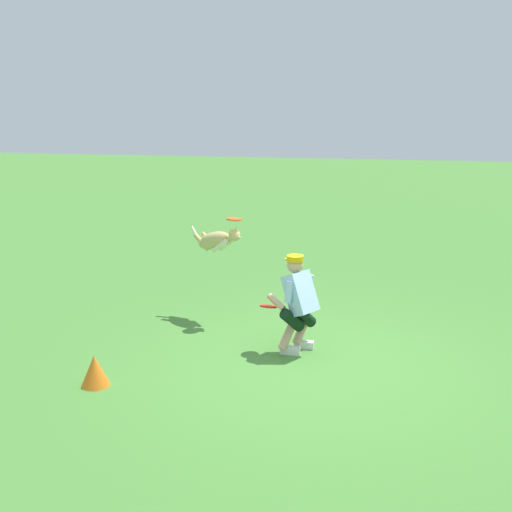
% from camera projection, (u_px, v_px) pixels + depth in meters
% --- Properties ---
extents(ground_plane, '(60.00, 60.00, 0.00)m').
position_uv_depth(ground_plane, '(316.00, 364.00, 7.76)').
color(ground_plane, '#458134').
extents(person, '(0.71, 0.62, 1.29)m').
position_uv_depth(person, '(298.00, 301.00, 8.01)').
color(person, silver).
rests_on(person, ground_plane).
extents(dog, '(0.96, 0.59, 0.47)m').
position_uv_depth(dog, '(217.00, 240.00, 9.23)').
color(dog, tan).
extents(frisbee_flying, '(0.32, 0.32, 0.04)m').
position_uv_depth(frisbee_flying, '(234.00, 219.00, 8.92)').
color(frisbee_flying, '#E7581A').
extents(frisbee_held, '(0.30, 0.30, 0.08)m').
position_uv_depth(frisbee_held, '(268.00, 306.00, 8.07)').
color(frisbee_held, red).
rests_on(frisbee_held, person).
extents(training_cone, '(0.33, 0.33, 0.37)m').
position_uv_depth(training_cone, '(95.00, 370.00, 7.14)').
color(training_cone, orange).
rests_on(training_cone, ground_plane).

